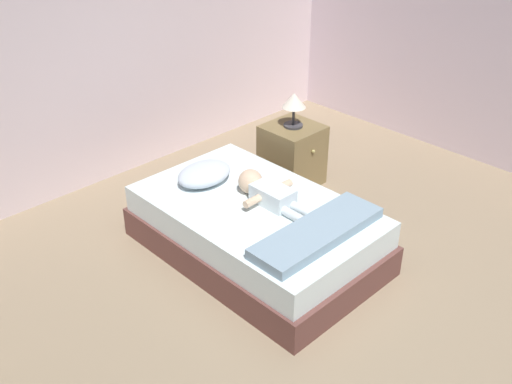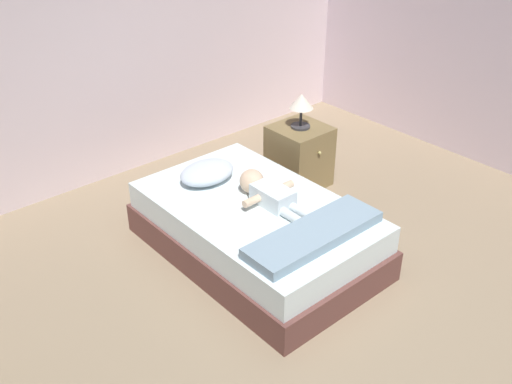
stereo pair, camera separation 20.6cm
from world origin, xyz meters
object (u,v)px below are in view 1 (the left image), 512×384
lamp (294,103)px  nightstand (292,155)px  bed (256,230)px  baby (266,192)px  pillow (204,174)px  toothbrush (278,187)px

lamp → nightstand: bearing=-90.0°
bed → lamp: lamp is taller
baby → lamp: bearing=32.3°
baby → nightstand: bearing=32.3°
pillow → baby: baby is taller
bed → toothbrush: toothbrush is taller
pillow → lamp: size_ratio=1.45×
baby → nightstand: size_ratio=1.17×
baby → toothbrush: size_ratio=5.37×
lamp → baby: bearing=-147.7°
baby → nightstand: baby is taller
baby → toothbrush: bearing=17.6°
nightstand → pillow: bearing=-176.9°
toothbrush → lamp: (0.73, 0.52, 0.33)m
pillow → nightstand: 1.09m
bed → lamp: size_ratio=5.92×
toothbrush → lamp: 0.95m
bed → pillow: pillow is taller
bed → baby: (0.09, -0.02, 0.30)m
bed → lamp: bearing=29.3°
bed → toothbrush: 0.36m
bed → nightstand: 1.15m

